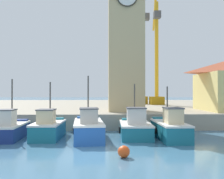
{
  "coord_description": "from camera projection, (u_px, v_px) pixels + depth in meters",
  "views": [
    {
      "loc": [
        0.79,
        -13.7,
        3.27
      ],
      "look_at": [
        1.43,
        10.28,
        3.5
      ],
      "focal_mm": 42.0,
      "sensor_mm": 36.0,
      "label": 1
    }
  ],
  "objects": [
    {
      "name": "port_crane_near",
      "position": [
        156.0,
        63.0,
        39.74
      ],
      "size": [
        2.35,
        10.68,
        17.96
      ],
      "color": "#976E11",
      "rests_on": "quay_wharf"
    },
    {
      "name": "fishing_boat_left_inner",
      "position": [
        88.0,
        128.0,
        18.06
      ],
      "size": [
        2.41,
        5.27,
        4.44
      ],
      "color": "#2356A8",
      "rests_on": "ground"
    },
    {
      "name": "fishing_boat_center",
      "position": [
        170.0,
        128.0,
        18.27
      ],
      "size": [
        1.95,
        5.08,
        3.67
      ],
      "color": "#196B7F",
      "rests_on": "ground"
    },
    {
      "name": "fishing_boat_left_outer",
      "position": [
        48.0,
        128.0,
        18.47
      ],
      "size": [
        1.99,
        4.13,
        4.01
      ],
      "color": "#196B7F",
      "rests_on": "ground"
    },
    {
      "name": "quay_wharf",
      "position": [
        100.0,
        108.0,
        41.91
      ],
      "size": [
        120.0,
        40.0,
        1.38
      ],
      "primitive_type": "cube",
      "color": "#9E937F",
      "rests_on": "ground"
    },
    {
      "name": "mooring_buoy",
      "position": [
        124.0,
        152.0,
        13.0
      ],
      "size": [
        0.6,
        0.6,
        0.6
      ],
      "primitive_type": "sphere",
      "color": "#E54C19",
      "rests_on": "ground"
    },
    {
      "name": "port_crane_far",
      "position": [
        140.0,
        66.0,
        41.52
      ],
      "size": [
        4.73,
        7.18,
        16.32
      ],
      "color": "#976E11",
      "rests_on": "quay_wharf"
    },
    {
      "name": "ground_plane",
      "position": [
        90.0,
        155.0,
        13.64
      ],
      "size": [
        300.0,
        300.0,
        0.0
      ],
      "primitive_type": "plane",
      "color": "teal"
    },
    {
      "name": "clock_tower",
      "position": [
        126.0,
        28.0,
        26.25
      ],
      "size": [
        3.93,
        3.93,
        17.46
      ],
      "color": "tan",
      "rests_on": "quay_wharf"
    },
    {
      "name": "fishing_boat_far_left",
      "position": [
        9.0,
        129.0,
        18.27
      ],
      "size": [
        2.05,
        4.35,
        4.21
      ],
      "color": "navy",
      "rests_on": "ground"
    },
    {
      "name": "fishing_boat_mid_left",
      "position": [
        135.0,
        127.0,
        18.9
      ],
      "size": [
        2.32,
        4.43,
        3.88
      ],
      "color": "#196B7F",
      "rests_on": "ground"
    }
  ]
}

